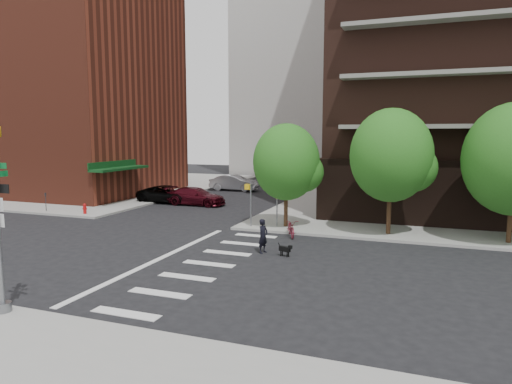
{
  "coord_description": "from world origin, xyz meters",
  "views": [
    {
      "loc": [
        11.75,
        -17.64,
        5.7
      ],
      "look_at": [
        3.0,
        6.0,
        2.5
      ],
      "focal_mm": 32.0,
      "sensor_mm": 36.0,
      "label": 1
    }
  ],
  "objects": [
    {
      "name": "sidewalk_nw",
      "position": [
        -24.5,
        23.5,
        0.07
      ],
      "size": [
        31.0,
        33.0,
        0.15
      ],
      "primitive_type": "cube",
      "color": "gray",
      "rests_on": "ground"
    },
    {
      "name": "tree_b",
      "position": [
        10.0,
        8.5,
        4.54
      ],
      "size": [
        4.5,
        4.5,
        6.65
      ],
      "color": "#301E11",
      "rests_on": "sidewalk_ne"
    },
    {
      "name": "crosswalk",
      "position": [
        2.21,
        -0.0,
        0.01
      ],
      "size": [
        3.85,
        13.0,
        0.01
      ],
      "color": "silver",
      "rests_on": "ground"
    },
    {
      "name": "scooter",
      "position": [
        4.91,
        6.5,
        0.5
      ],
      "size": [
        1.39,
        2.0,
        0.99
      ],
      "primitive_type": "imported",
      "rotation": [
        0.0,
        0.0,
        0.43
      ],
      "color": "maroon",
      "rests_on": "ground"
    },
    {
      "name": "tree_a",
      "position": [
        4.0,
        8.5,
        4.04
      ],
      "size": [
        4.0,
        4.0,
        5.9
      ],
      "color": "#301E11",
      "rests_on": "sidewalk_ne"
    },
    {
      "name": "fire_hydrant",
      "position": [
        -10.5,
        7.8,
        0.55
      ],
      "size": [
        0.24,
        0.24,
        0.73
      ],
      "color": "#A50C0C",
      "rests_on": "sidewalk_nw"
    },
    {
      "name": "parked_car_maroon",
      "position": [
        -5.5,
        14.89,
        0.72
      ],
      "size": [
        2.05,
        4.98,
        1.44
      ],
      "primitive_type": "imported",
      "rotation": [
        0.0,
        0.0,
        1.56
      ],
      "color": "#410A13",
      "rests_on": "ground"
    },
    {
      "name": "dog_walker",
      "position": [
        4.61,
        2.65,
        0.83
      ],
      "size": [
        0.69,
        0.55,
        1.66
      ],
      "primitive_type": "imported",
      "rotation": [
        0.0,
        0.0,
        1.28
      ],
      "color": "black",
      "rests_on": "ground"
    },
    {
      "name": "parked_car_silver",
      "position": [
        -6.3,
        24.75,
        0.81
      ],
      "size": [
        1.89,
        4.98,
        1.62
      ],
      "primitive_type": "imported",
      "rotation": [
        0.0,
        0.0,
        1.61
      ],
      "color": "#A1A2A8",
      "rests_on": "ground"
    },
    {
      "name": "ground",
      "position": [
        0.0,
        0.0,
        0.0
      ],
      "size": [
        120.0,
        120.0,
        0.0
      ],
      "primitive_type": "plane",
      "color": "black",
      "rests_on": "ground"
    },
    {
      "name": "pedestrian_signal",
      "position": [
        2.32,
        7.92,
        1.85
      ],
      "size": [
        2.18,
        0.67,
        2.6
      ],
      "color": "slate",
      "rests_on": "sidewalk_ne"
    },
    {
      "name": "parked_car_black",
      "position": [
        -8.2,
        15.17,
        0.72
      ],
      "size": [
        2.46,
        5.23,
        1.45
      ],
      "primitive_type": "imported",
      "rotation": [
        0.0,
        0.0,
        1.56
      ],
      "color": "black",
      "rests_on": "ground"
    },
    {
      "name": "parking_meter",
      "position": [
        -14.0,
        7.8,
        0.96
      ],
      "size": [
        0.1,
        0.08,
        1.32
      ],
      "color": "black",
      "rests_on": "sidewalk_nw"
    },
    {
      "name": "midrise_nw",
      "position": [
        -22.0,
        18.0,
        10.15
      ],
      "size": [
        21.4,
        15.5,
        20.0
      ],
      "color": "maroon",
      "rests_on": "sidewalk_nw"
    },
    {
      "name": "dog",
      "position": [
        5.81,
        2.37,
        0.36
      ],
      "size": [
        0.69,
        0.36,
        0.57
      ],
      "rotation": [
        0.0,
        0.0,
        -0.32
      ],
      "color": "black",
      "rests_on": "ground"
    }
  ]
}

